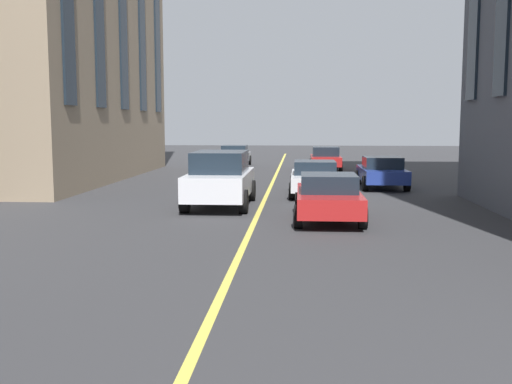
{
  "coord_description": "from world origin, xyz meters",
  "views": [
    {
      "loc": [
        5.11,
        -1.28,
        2.84
      ],
      "look_at": [
        16.18,
        -0.47,
        1.55
      ],
      "focal_mm": 41.73,
      "sensor_mm": 36.0,
      "label": 1
    }
  ],
  "objects_px": {
    "car_blue_far": "(382,172)",
    "car_red_trailing": "(325,158)",
    "car_white_oncoming": "(220,178)",
    "car_white_parked_a": "(315,178)",
    "car_red_mid": "(328,196)",
    "car_silver_parked_b": "(234,156)"
  },
  "relations": [
    {
      "from": "car_blue_far",
      "to": "car_red_trailing",
      "type": "relative_size",
      "value": 1.13
    },
    {
      "from": "car_silver_parked_b",
      "to": "car_white_parked_a",
      "type": "relative_size",
      "value": 1.0
    },
    {
      "from": "car_red_mid",
      "to": "car_red_trailing",
      "type": "bearing_deg",
      "value": -2.21
    },
    {
      "from": "car_red_mid",
      "to": "car_white_parked_a",
      "type": "relative_size",
      "value": 1.0
    },
    {
      "from": "car_red_trailing",
      "to": "car_white_parked_a",
      "type": "relative_size",
      "value": 0.89
    },
    {
      "from": "car_red_mid",
      "to": "car_silver_parked_b",
      "type": "height_order",
      "value": "same"
    },
    {
      "from": "car_red_mid",
      "to": "car_white_oncoming",
      "type": "height_order",
      "value": "car_white_oncoming"
    },
    {
      "from": "car_red_mid",
      "to": "car_blue_far",
      "type": "relative_size",
      "value": 1.0
    },
    {
      "from": "car_white_oncoming",
      "to": "car_red_trailing",
      "type": "bearing_deg",
      "value": -14.73
    },
    {
      "from": "car_blue_far",
      "to": "car_white_parked_a",
      "type": "bearing_deg",
      "value": 135.43
    },
    {
      "from": "car_blue_far",
      "to": "car_white_parked_a",
      "type": "relative_size",
      "value": 1.0
    },
    {
      "from": "car_white_parked_a",
      "to": "car_silver_parked_b",
      "type": "bearing_deg",
      "value": 17.49
    },
    {
      "from": "car_white_parked_a",
      "to": "car_white_oncoming",
      "type": "bearing_deg",
      "value": 135.66
    },
    {
      "from": "car_silver_parked_b",
      "to": "car_red_trailing",
      "type": "relative_size",
      "value": 1.13
    },
    {
      "from": "car_blue_far",
      "to": "car_white_oncoming",
      "type": "bearing_deg",
      "value": 135.55
    },
    {
      "from": "car_red_mid",
      "to": "car_blue_far",
      "type": "xyz_separation_m",
      "value": [
        9.06,
        -2.77,
        0.0
      ]
    },
    {
      "from": "car_white_oncoming",
      "to": "car_red_mid",
      "type": "bearing_deg",
      "value": -126.76
    },
    {
      "from": "car_white_parked_a",
      "to": "car_blue_far",
      "type": "bearing_deg",
      "value": -44.57
    },
    {
      "from": "car_blue_far",
      "to": "car_silver_parked_b",
      "type": "bearing_deg",
      "value": 32.56
    },
    {
      "from": "car_silver_parked_b",
      "to": "car_red_trailing",
      "type": "bearing_deg",
      "value": -113.81
    },
    {
      "from": "car_silver_parked_b",
      "to": "car_white_oncoming",
      "type": "distance_m",
      "value": 18.82
    },
    {
      "from": "car_blue_far",
      "to": "car_white_oncoming",
      "type": "xyz_separation_m",
      "value": [
        -6.42,
        6.3,
        0.27
      ]
    }
  ]
}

